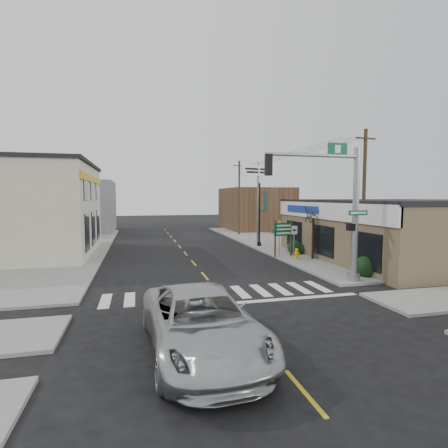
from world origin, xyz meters
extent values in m
plane|color=black|center=(0.00, 0.00, 0.00)|extent=(140.00, 140.00, 0.00)
cube|color=gray|center=(9.00, 13.00, 0.07)|extent=(6.00, 38.00, 0.13)
cube|color=gray|center=(-9.00, 13.00, 0.07)|extent=(6.00, 38.00, 0.13)
cube|color=gold|center=(0.00, 8.00, 0.01)|extent=(0.12, 56.00, 0.01)
cube|color=silver|center=(0.00, 0.40, 0.01)|extent=(11.00, 2.20, 0.01)
cube|color=brown|center=(14.50, 6.00, 2.00)|extent=(12.00, 14.00, 4.00)
cube|color=beige|center=(-13.00, 14.00, 3.40)|extent=(12.00, 12.00, 6.80)
cube|color=brown|center=(12.00, 30.00, 2.80)|extent=(8.00, 10.00, 5.60)
cube|color=slate|center=(-11.00, 32.00, 3.20)|extent=(9.00, 10.00, 6.40)
imported|color=#B5B8BA|center=(-1.90, -5.42, 0.88)|extent=(3.23, 6.48, 1.76)
cylinder|color=gray|center=(7.20, 0.67, 3.52)|extent=(0.32, 0.32, 6.77)
cylinder|color=gray|center=(4.72, 0.67, 6.45)|extent=(4.97, 0.18, 0.18)
cube|color=black|center=(2.43, 0.67, 5.94)|extent=(0.32, 0.25, 1.02)
cube|color=#045128|center=(7.20, 0.45, 3.63)|extent=(1.07, 0.04, 0.25)
cube|color=#045128|center=(6.07, 0.67, 6.79)|extent=(1.07, 0.05, 0.62)
cube|color=black|center=(6.95, 0.62, 2.90)|extent=(0.36, 0.29, 0.36)
cube|color=#453520|center=(5.96, 8.27, 1.45)|extent=(0.09, 0.09, 2.64)
cube|color=#453520|center=(7.19, 8.27, 1.45)|extent=(0.09, 0.09, 2.64)
cube|color=#125023|center=(6.57, 8.21, 2.11)|extent=(1.51, 0.05, 0.94)
cylinder|color=#DC9E00|center=(7.02, 6.95, 0.44)|extent=(0.22, 0.22, 0.61)
sphere|color=#DC9E00|center=(7.02, 6.95, 0.78)|extent=(0.24, 0.24, 0.24)
cylinder|color=gray|center=(6.30, 8.30, 1.34)|extent=(0.06, 0.06, 2.42)
cube|color=gold|center=(6.30, 8.27, 2.26)|extent=(1.03, 0.03, 1.03)
cylinder|color=black|center=(6.77, 13.87, 2.89)|extent=(0.15, 0.15, 5.52)
sphere|color=silver|center=(6.77, 13.87, 5.70)|extent=(0.30, 0.30, 0.30)
cube|color=#0A5252|center=(7.35, 13.87, 3.95)|extent=(0.02, 0.58, 1.49)
cylinder|color=gray|center=(6.88, 14.51, 3.83)|extent=(0.22, 0.22, 7.39)
cube|color=white|center=(6.88, 14.51, 6.74)|extent=(3.48, 0.18, 0.92)
cylinder|color=black|center=(8.21, 6.91, 1.55)|extent=(0.18, 0.18, 2.84)
ellipsoid|color=#1A3D1A|center=(8.45, 1.45, 0.59)|extent=(1.22, 1.22, 0.92)
ellipsoid|color=#1D3115|center=(8.00, 9.27, 0.55)|extent=(1.12, 1.12, 0.84)
cylinder|color=#493D25|center=(9.50, 3.23, 4.27)|extent=(0.22, 0.22, 8.28)
cube|color=#493D25|center=(9.50, 3.23, 7.87)|extent=(1.44, 0.09, 0.09)
cylinder|color=#3A2B1B|center=(7.71, 23.28, 4.31)|extent=(0.22, 0.22, 8.36)
cube|color=#3A2B1B|center=(7.71, 23.28, 7.95)|extent=(1.45, 0.09, 0.09)
camera|label=1|loc=(-3.61, -14.95, 4.44)|focal=28.00mm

